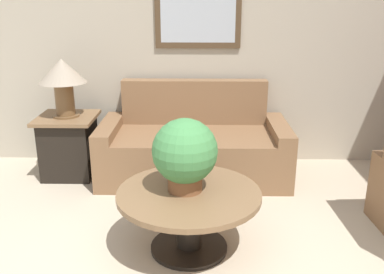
% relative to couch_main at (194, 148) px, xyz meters
% --- Properties ---
extents(wall_back, '(7.01, 0.09, 2.60)m').
position_rel_couch_main_xyz_m(wall_back, '(0.02, 0.50, 1.00)').
color(wall_back, '#B2A893').
rests_on(wall_back, ground_plane).
extents(couch_main, '(1.91, 0.91, 0.95)m').
position_rel_couch_main_xyz_m(couch_main, '(0.00, 0.00, 0.00)').
color(couch_main, brown).
rests_on(couch_main, ground_plane).
extents(coffee_table, '(1.04, 1.04, 0.47)m').
position_rel_couch_main_xyz_m(coffee_table, '(-0.02, -1.39, 0.04)').
color(coffee_table, black).
rests_on(coffee_table, ground_plane).
extents(side_table, '(0.59, 0.59, 0.64)m').
position_rel_couch_main_xyz_m(side_table, '(-1.30, -0.01, 0.02)').
color(side_table, black).
rests_on(side_table, ground_plane).
extents(table_lamp, '(0.47, 0.47, 0.58)m').
position_rel_couch_main_xyz_m(table_lamp, '(-1.30, -0.01, 0.74)').
color(table_lamp, brown).
rests_on(table_lamp, side_table).
extents(potted_plant_on_table, '(0.47, 0.47, 0.53)m').
position_rel_couch_main_xyz_m(potted_plant_on_table, '(-0.05, -1.36, 0.45)').
color(potted_plant_on_table, brown).
rests_on(potted_plant_on_table, coffee_table).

